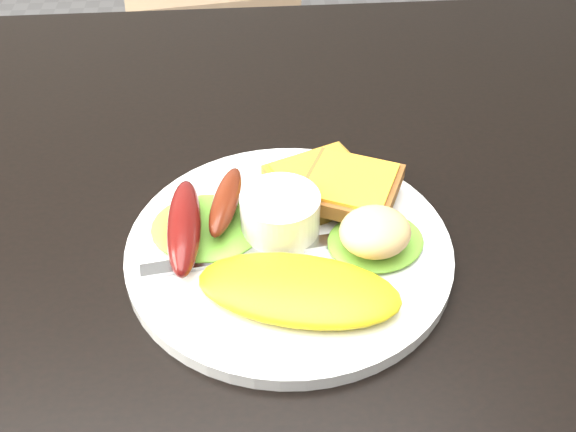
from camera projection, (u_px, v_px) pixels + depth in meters
The scene contains 12 objects.
dining_table at pixel (272, 220), 0.60m from camera, with size 1.20×0.80×0.04m, color black.
plate at pixel (289, 249), 0.53m from camera, with size 0.26×0.26×0.01m, color white.
lettuce_left at pixel (207, 227), 0.54m from camera, with size 0.09×0.08×0.01m, color #51A024.
lettuce_right at pixel (375, 241), 0.53m from camera, with size 0.08×0.07×0.01m, color olive.
omelette at pixel (299, 289), 0.48m from camera, with size 0.15×0.07×0.02m, color #D6D008.
sausage_a at pixel (184, 226), 0.51m from camera, with size 0.03×0.11×0.03m, color #5C1715.
sausage_b at pixel (226, 201), 0.54m from camera, with size 0.02×0.08×0.02m, color #5C100C.
ramekin at pixel (280, 215), 0.53m from camera, with size 0.06×0.06×0.04m, color white.
toast_a at pixel (323, 183), 0.58m from camera, with size 0.08×0.08×0.01m, color olive.
toast_b at pixel (351, 187), 0.55m from camera, with size 0.07×0.07×0.01m, color brown.
potato_salad at pixel (375, 232), 0.50m from camera, with size 0.06×0.05×0.03m, color #EEECA5.
fork at pixel (246, 255), 0.52m from camera, with size 0.16×0.01×0.00m, color #ADAFB7.
Camera 1 is at (-0.02, -0.45, 1.13)m, focal length 42.00 mm.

